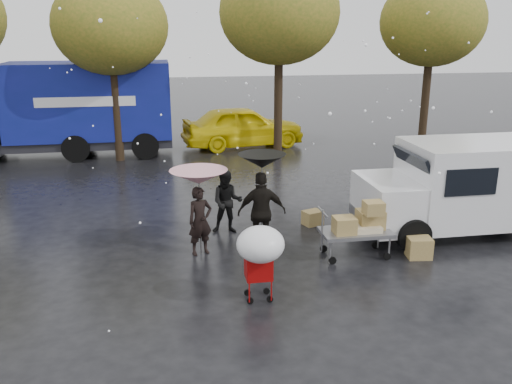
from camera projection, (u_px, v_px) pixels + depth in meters
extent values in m
plane|color=black|center=(261.00, 264.00, 11.33)|extent=(90.00, 90.00, 0.00)
imported|color=black|center=(200.00, 221.00, 11.63)|extent=(0.64, 0.52, 1.51)
imported|color=black|center=(227.00, 202.00, 12.86)|extent=(0.82, 0.68, 1.53)
imported|color=black|center=(262.00, 212.00, 11.73)|extent=(1.08, 0.51, 1.80)
cylinder|color=#4C4C4C|center=(200.00, 216.00, 11.60)|extent=(0.02, 0.02, 1.74)
cone|color=#C65164|center=(199.00, 177.00, 11.35)|extent=(1.23, 1.23, 0.30)
sphere|color=#4C4C4C|center=(199.00, 175.00, 11.34)|extent=(0.06, 0.06, 0.06)
cylinder|color=#4C4C4C|center=(262.00, 207.00, 11.70)|extent=(0.02, 0.02, 2.04)
cone|color=black|center=(262.00, 161.00, 11.40)|extent=(1.02, 1.02, 0.30)
sphere|color=#4C4C4C|center=(262.00, 160.00, 11.39)|extent=(0.06, 0.06, 0.06)
cube|color=slate|center=(356.00, 232.00, 11.55)|extent=(1.50, 0.80, 0.08)
cylinder|color=slate|center=(322.00, 223.00, 11.36)|extent=(0.04, 0.04, 0.60)
cube|color=olive|center=(370.00, 219.00, 11.63)|extent=(0.55, 0.45, 0.40)
cube|color=olive|center=(344.00, 225.00, 11.35)|extent=(0.45, 0.40, 0.35)
cube|color=olive|center=(373.00, 208.00, 11.29)|extent=(0.40, 0.35, 0.28)
cube|color=#CBBC8D|center=(358.00, 228.00, 11.53)|extent=(0.90, 0.55, 0.12)
cylinder|color=black|center=(332.00, 261.00, 11.29)|extent=(0.16, 0.05, 0.16)
cylinder|color=black|center=(324.00, 249.00, 11.89)|extent=(0.16, 0.05, 0.16)
cylinder|color=black|center=(387.00, 256.00, 11.49)|extent=(0.16, 0.05, 0.16)
cylinder|color=black|center=(375.00, 245.00, 12.09)|extent=(0.16, 0.05, 0.16)
cube|color=#9E0909|center=(259.00, 266.00, 9.67)|extent=(0.47, 0.41, 0.45)
cylinder|color=#9E0909|center=(260.00, 251.00, 9.39)|extent=(0.42, 0.02, 0.02)
cylinder|color=#4C4C4C|center=(260.00, 255.00, 9.41)|extent=(0.02, 0.02, 0.60)
ellipsoid|color=white|center=(261.00, 244.00, 9.35)|extent=(0.84, 0.84, 0.63)
cylinder|color=black|center=(250.00, 301.00, 9.66)|extent=(0.12, 0.04, 0.12)
cylinder|color=black|center=(247.00, 293.00, 9.97)|extent=(0.12, 0.04, 0.12)
cylinder|color=black|center=(270.00, 299.00, 9.72)|extent=(0.12, 0.04, 0.12)
cylinder|color=black|center=(266.00, 291.00, 10.03)|extent=(0.12, 0.04, 0.12)
cube|color=white|center=(485.00, 181.00, 12.84)|extent=(3.80, 2.00, 1.90)
cube|color=white|center=(389.00, 202.00, 12.56)|extent=(1.20, 1.95, 1.10)
cube|color=black|center=(414.00, 166.00, 12.40)|extent=(0.37, 1.70, 0.67)
cube|color=slate|center=(365.00, 220.00, 12.58)|extent=(0.12, 1.90, 0.25)
cylinder|color=black|center=(413.00, 235.00, 11.83)|extent=(0.76, 0.28, 0.76)
cylinder|color=black|center=(380.00, 208.00, 13.62)|extent=(0.76, 0.28, 0.76)
cylinder|color=black|center=(499.00, 201.00, 14.17)|extent=(0.76, 0.28, 0.76)
cube|color=navy|center=(90.00, 100.00, 20.48)|extent=(6.00, 2.50, 2.80)
cube|color=black|center=(66.00, 141.00, 20.76)|extent=(8.00, 2.30, 0.35)
cube|color=white|center=(85.00, 102.00, 19.26)|extent=(3.50, 0.03, 0.35)
cylinder|color=black|center=(145.00, 146.00, 20.19)|extent=(1.00, 0.30, 1.00)
cylinder|color=black|center=(147.00, 134.00, 22.36)|extent=(1.00, 0.30, 1.00)
cube|color=olive|center=(419.00, 248.00, 11.58)|extent=(0.55, 0.46, 0.45)
cube|color=olive|center=(313.00, 218.00, 13.53)|extent=(0.55, 0.49, 0.36)
imported|color=yellow|center=(243.00, 126.00, 22.23)|extent=(5.21, 2.75, 1.69)
cylinder|color=black|center=(116.00, 100.00, 19.52)|extent=(0.32, 0.32, 4.48)
ellipsoid|color=#495C1A|center=(110.00, 25.00, 18.78)|extent=(4.00, 4.00, 3.40)
cylinder|color=black|center=(278.00, 91.00, 20.45)|extent=(0.32, 0.32, 4.90)
ellipsoid|color=#495C1A|center=(279.00, 13.00, 19.64)|extent=(4.40, 4.40, 3.74)
cylinder|color=black|center=(426.00, 91.00, 21.49)|extent=(0.32, 0.32, 4.62)
ellipsoid|color=#495C1A|center=(432.00, 22.00, 20.72)|extent=(4.00, 4.00, 3.40)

